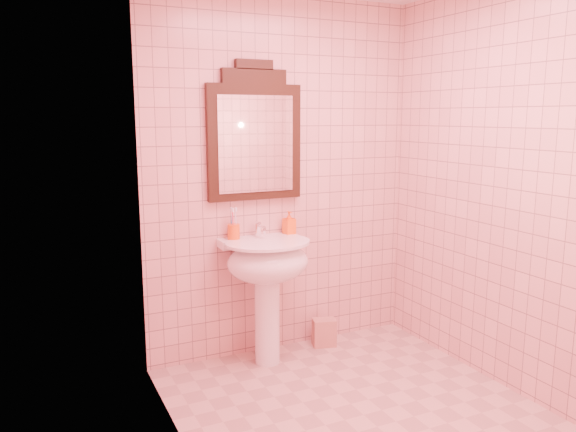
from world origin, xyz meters
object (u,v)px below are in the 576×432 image
pedestal_sink (267,270)px  toothbrush_cup (234,231)px  mirror (255,136)px  soap_dispenser (289,223)px  towel (324,332)px

pedestal_sink → toothbrush_cup: bearing=138.7°
mirror → toothbrush_cup: 0.66m
mirror → soap_dispenser: bearing=-11.5°
toothbrush_cup → soap_dispenser: bearing=-0.5°
mirror → towel: size_ratio=4.59×
toothbrush_cup → towel: bearing=-5.6°
toothbrush_cup → mirror: bearing=14.0°
mirror → soap_dispenser: 0.65m
pedestal_sink → mirror: bearing=90.0°
mirror → toothbrush_cup: mirror is taller
toothbrush_cup → soap_dispenser: (0.41, -0.00, 0.03)m
mirror → soap_dispenser: (0.24, -0.05, -0.61)m
pedestal_sink → soap_dispenser: 0.40m
mirror → toothbrush_cup: (-0.18, -0.04, -0.63)m
pedestal_sink → toothbrush_cup: (-0.18, 0.16, 0.25)m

